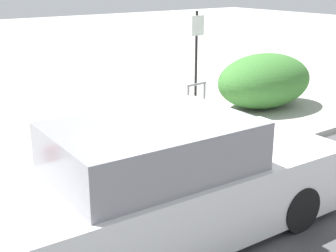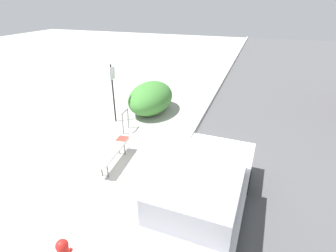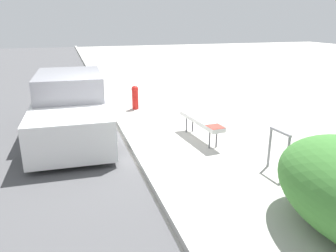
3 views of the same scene
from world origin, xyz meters
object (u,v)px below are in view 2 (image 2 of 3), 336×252
(bike_rack, at_px, (125,119))
(bench, at_px, (113,151))
(sign_post, at_px, (113,88))
(parked_car_near, at_px, (201,201))

(bike_rack, bearing_deg, bench, -161.44)
(bench, bearing_deg, bike_rack, 13.43)
(bike_rack, xyz_separation_m, sign_post, (0.63, 0.79, 0.88))
(sign_post, distance_m, parked_car_near, 6.10)
(bench, height_order, sign_post, sign_post)
(bike_rack, bearing_deg, sign_post, 51.11)
(bike_rack, height_order, parked_car_near, parked_car_near)
(bench, xyz_separation_m, bike_rack, (2.07, 0.70, 0.04))
(bike_rack, height_order, sign_post, sign_post)
(bench, distance_m, sign_post, 3.22)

